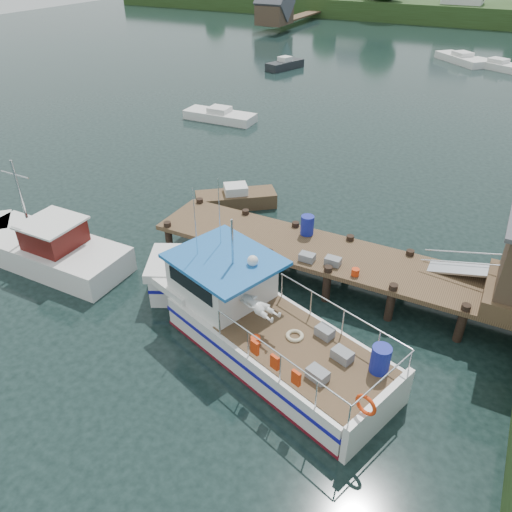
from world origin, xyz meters
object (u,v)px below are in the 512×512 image
at_px(dock, 462,266).
at_px(moored_far, 497,65).
at_px(lobster_boat, 249,317).
at_px(moored_rowboat, 236,198).
at_px(work_boat, 42,246).
at_px(moored_e, 285,64).
at_px(moored_a, 220,115).
at_px(moored_d, 462,59).

distance_m(dock, moored_far, 45.15).
relative_size(dock, lobster_boat, 1.50).
bearing_deg(moored_rowboat, work_boat, -127.99).
distance_m(lobster_boat, moored_far, 49.84).
relative_size(lobster_boat, moored_e, 2.31).
bearing_deg(moored_a, dock, -20.90).
distance_m(dock, work_boat, 17.20).
distance_m(dock, lobster_boat, 7.82).
bearing_deg(moored_rowboat, moored_far, 69.49).
distance_m(lobster_boat, work_boat, 10.43).
bearing_deg(work_boat, moored_e, 99.29).
distance_m(dock, moored_rowboat, 12.50).
xyz_separation_m(lobster_boat, moored_a, (-13.81, 20.91, -0.60)).
bearing_deg(work_boat, dock, 14.95).
distance_m(dock, moored_d, 47.02).
xyz_separation_m(dock, moored_far, (-2.65, 45.04, -1.84)).
height_order(lobster_boat, moored_e, lobster_boat).
height_order(dock, moored_far, dock).
distance_m(moored_rowboat, moored_d, 42.71).
xyz_separation_m(dock, work_boat, (-16.56, -4.39, -1.50)).
relative_size(moored_d, moored_e, 1.36).
xyz_separation_m(lobster_boat, moored_e, (-16.71, 39.22, -0.52)).
bearing_deg(moored_d, moored_far, -36.66).
bearing_deg(lobster_boat, moored_d, 109.33).
height_order(moored_rowboat, moored_d, moored_rowboat).
bearing_deg(moored_far, dock, -75.17).
height_order(dock, moored_a, dock).
bearing_deg(moored_a, moored_d, 84.36).
height_order(moored_a, moored_d, moored_d).
distance_m(moored_far, moored_a, 33.61).
xyz_separation_m(moored_rowboat, moored_far, (9.01, 40.90, -0.05)).
distance_m(lobster_boat, moored_rowboat, 10.41).
bearing_deg(lobster_boat, moored_rowboat, 140.95).
xyz_separation_m(moored_a, moored_e, (-2.91, 18.32, 0.08)).
height_order(work_boat, moored_far, work_boat).
bearing_deg(moored_a, moored_rowboat, -37.35).
bearing_deg(moored_d, dock, -97.61).
height_order(lobster_boat, moored_far, lobster_boat).
relative_size(moored_a, moored_e, 1.18).
height_order(lobster_boat, moored_a, lobster_boat).
bearing_deg(lobster_boat, moored_a, 142.34).
height_order(moored_far, moored_d, moored_d).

